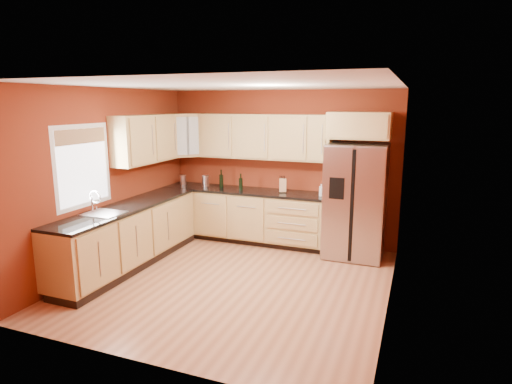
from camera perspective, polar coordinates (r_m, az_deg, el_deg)
floor at (r=5.94m, az=-2.92°, el=-11.85°), size 4.00×4.00×0.00m
ceiling at (r=5.45m, az=-3.21°, el=14.06°), size 4.00×4.00×0.00m
wall_back at (r=7.40m, az=3.27°, el=3.35°), size 4.00×0.04×2.60m
wall_front at (r=3.87m, az=-15.26°, el=-4.86°), size 4.00×0.04×2.60m
wall_left at (r=6.61m, az=-19.09°, el=1.72°), size 0.04×4.00×2.60m
wall_right at (r=5.09m, az=17.97°, el=-1.06°), size 0.04×4.00×2.60m
base_cabinets_back at (r=7.48m, az=-1.53°, el=-3.27°), size 2.90×0.60×0.88m
base_cabinets_left at (r=6.63m, az=-16.60°, el=-5.77°), size 0.60×2.80×0.88m
countertop_back at (r=7.37m, az=-1.58°, el=0.17°), size 2.90×0.62×0.04m
countertop_left at (r=6.50m, az=-16.76°, el=-1.91°), size 0.62×2.80×0.04m
upper_cabinets_back at (r=7.26m, az=1.03°, el=7.38°), size 2.30×0.33×0.75m
upper_cabinets_left at (r=7.02m, az=-14.53°, el=6.85°), size 0.33×1.35×0.75m
corner_upper_cabinet at (r=7.72m, az=-9.44°, el=7.48°), size 0.67×0.67×0.75m
over_fridge_cabinet at (r=6.74m, az=13.67°, el=8.63°), size 0.92×0.60×0.40m
refrigerator at (r=6.82m, az=13.12°, el=-1.17°), size 0.90×0.75×1.78m
window at (r=6.20m, az=-22.06°, el=3.21°), size 0.03×0.90×1.00m
sink_faucet at (r=6.09m, az=-19.72°, el=-1.36°), size 0.50×0.42×0.30m
canister_left at (r=7.90m, az=-9.70°, el=1.61°), size 0.14×0.14×0.18m
canister_right at (r=7.71m, az=-6.76°, el=1.51°), size 0.14×0.14×0.20m
wine_bottle_a at (r=7.29m, az=-2.05°, el=1.35°), size 0.08×0.08×0.29m
wine_bottle_b at (r=7.55m, az=-4.66°, el=1.79°), size 0.09×0.09×0.32m
knife_block at (r=7.16m, az=3.58°, el=0.90°), size 0.14×0.14×0.23m
soap_dispenser at (r=6.91m, az=8.68°, el=0.26°), size 0.07×0.07×0.20m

